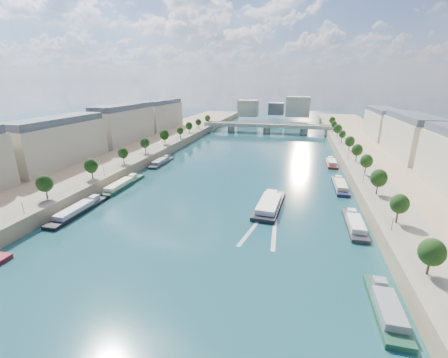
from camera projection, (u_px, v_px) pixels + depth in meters
The scene contains 17 objects.
ground at pixel (239, 175), 144.84m from camera, with size 700.00×700.00×0.00m, color #0C2F36.
quay_left at pixel (107, 161), 160.22m from camera, with size 44.00×520.00×5.00m, color #9E8460.
quay_right at pixel (404, 182), 127.92m from camera, with size 44.00×520.00×5.00m, color #9E8460.
pave_left at pixel (132, 158), 156.06m from camera, with size 14.00×520.00×0.10m, color gray.
pave_right at pixel (367, 173), 130.49m from camera, with size 14.00×520.00×0.10m, color gray.
trees_left at pixel (136, 148), 155.77m from camera, with size 4.80×268.80×8.26m.
trees_right at pixel (360, 156), 138.48m from camera, with size 4.80×268.80×8.26m.
lamps_left at pixel (129, 158), 144.96m from camera, with size 0.36×200.36×4.28m.
lamps_right at pixel (355, 164), 135.26m from camera, with size 0.36×200.36×4.28m.
buildings_left at pixel (96, 131), 169.87m from camera, with size 16.00×226.00×23.20m.
buildings_right at pixel (434, 145), 131.74m from camera, with size 16.00×226.00×23.20m.
skyline at pixel (278, 108), 342.29m from camera, with size 79.00×42.00×22.00m.
bridge at pixel (267, 127), 262.88m from camera, with size 112.00×12.00×8.15m.
tour_barge at pixel (269, 204), 107.84m from camera, with size 10.04×28.39×3.79m.
wake at pixel (264, 228), 92.83m from camera, with size 10.75×26.03×0.04m.
moored_barges_left at pixel (78, 211), 103.22m from camera, with size 5.00×155.65×3.60m.
moored_barges_right at pixel (346, 201), 111.24m from camera, with size 5.00×132.53×3.60m.
Camera 1 is at (25.72, -35.99, 43.36)m, focal length 24.00 mm.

